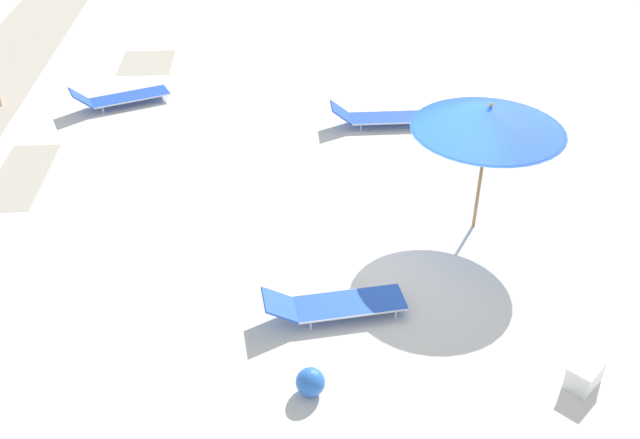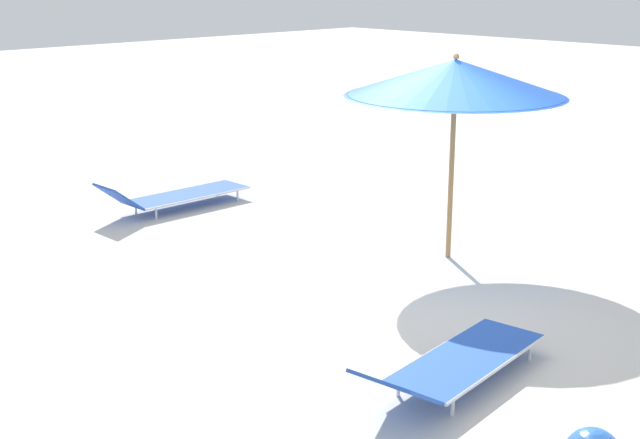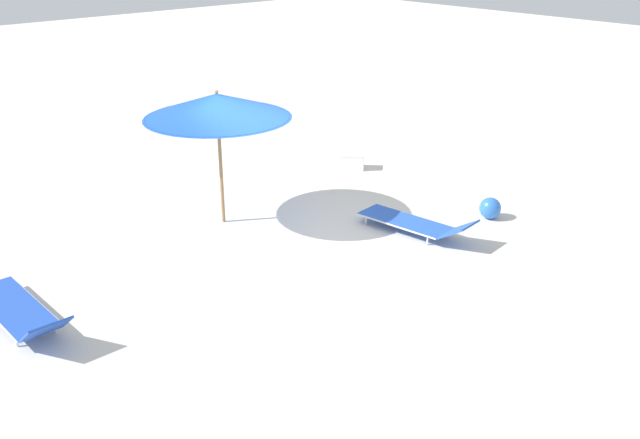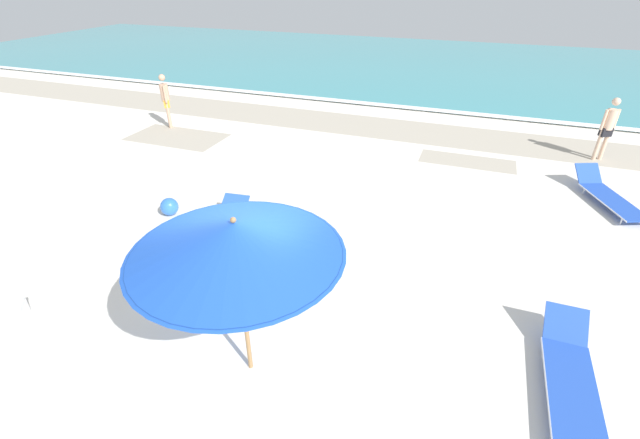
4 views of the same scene
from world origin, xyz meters
The scene contains 7 objects.
ground_plane centered at (0.00, 0.01, -0.08)m, with size 60.00×60.00×0.16m.
beach_umbrella centered at (0.55, -1.29, 2.13)m, with size 2.54×2.54×2.41m.
sun_lounger_under_umbrella centered at (6.09, 5.81, 0.21)m, with size 1.40×2.29×0.56m.
sun_lounger_beside_umbrella centered at (-1.61, 1.39, 0.20)m, with size 0.85×2.20×0.47m.
sun_lounger_near_water_left centered at (4.63, -0.19, 0.21)m, with size 0.63×2.28×0.52m.
beach_ball centered at (-3.14, 1.85, 0.20)m, with size 0.40×0.40×0.40m.
cooler_box centered at (-3.26, -1.82, 0.19)m, with size 0.60×0.61×0.37m.
Camera 1 is at (-9.70, 2.18, 7.29)m, focal length 40.00 mm.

